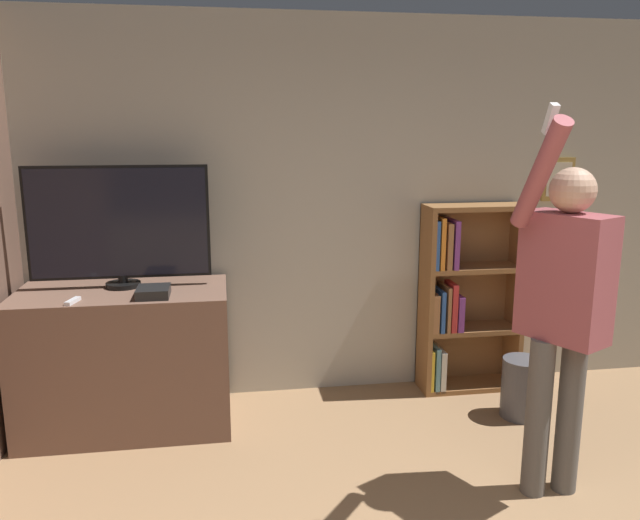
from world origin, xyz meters
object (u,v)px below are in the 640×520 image
object	(u,v)px
waste_bin	(522,388)
game_console	(153,292)
bookshelf	(461,299)
television	(119,225)
person	(564,302)

from	to	relation	value
waste_bin	game_console	bearing A→B (deg)	177.68
bookshelf	waste_bin	distance (m)	0.76
bookshelf	waste_bin	world-z (taller)	bookshelf
game_console	waste_bin	size ratio (longest dim) A/B	0.55
television	person	xyz separation A→B (m)	(2.35, -1.24, -0.26)
game_console	bookshelf	distance (m)	2.21
television	waste_bin	distance (m)	2.87
game_console	waste_bin	bearing A→B (deg)	-2.32
person	waste_bin	size ratio (longest dim) A/B	4.99
game_console	waste_bin	xyz separation A→B (m)	(2.40, -0.10, -0.75)
television	bookshelf	size ratio (longest dim) A/B	0.81
game_console	bookshelf	world-z (taller)	bookshelf
person	television	bearing A→B (deg)	-145.62
game_console	television	bearing A→B (deg)	128.40
person	waste_bin	bearing A→B (deg)	134.97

